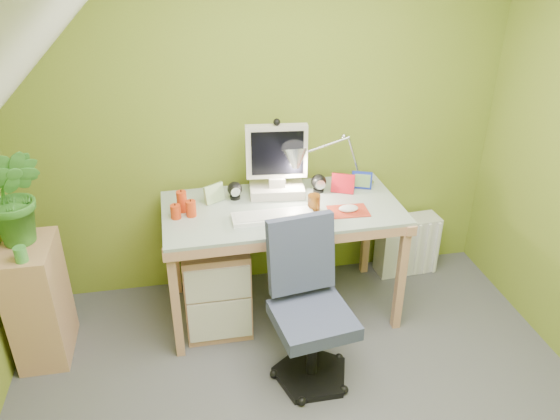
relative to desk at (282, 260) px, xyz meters
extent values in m
cube|color=olive|center=(-0.05, 0.42, 0.81)|extent=(3.20, 0.01, 2.40)
cube|color=white|center=(-1.05, -1.18, 1.46)|extent=(1.10, 3.20, 1.10)
cube|color=white|center=(-0.08, -0.14, 0.40)|extent=(0.48, 0.16, 0.02)
cube|color=#B4301D|center=(0.38, -0.14, 0.39)|extent=(0.24, 0.18, 0.01)
ellipsoid|color=white|center=(0.38, -0.14, 0.41)|extent=(0.13, 0.09, 0.04)
cylinder|color=brown|center=(0.18, -0.08, 0.44)|extent=(0.09, 0.09, 0.10)
cube|color=red|center=(0.42, 0.12, 0.45)|extent=(0.14, 0.08, 0.13)
cube|color=#152696|center=(0.56, 0.16, 0.44)|extent=(0.13, 0.07, 0.11)
cube|color=#A1BF83|center=(-0.40, 0.14, 0.45)|extent=(0.13, 0.09, 0.12)
cube|color=tan|center=(-1.47, -0.14, -0.02)|extent=(0.28, 0.42, 0.74)
imported|color=#37802A|center=(-1.47, -0.09, 0.64)|extent=(0.35, 0.31, 0.57)
cylinder|color=green|center=(-1.45, -0.29, 0.40)|extent=(0.08, 0.08, 0.08)
cube|color=silver|center=(0.99, 0.28, -0.17)|extent=(0.45, 0.20, 0.44)
camera|label=1|loc=(-0.56, -2.91, 1.94)|focal=35.00mm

